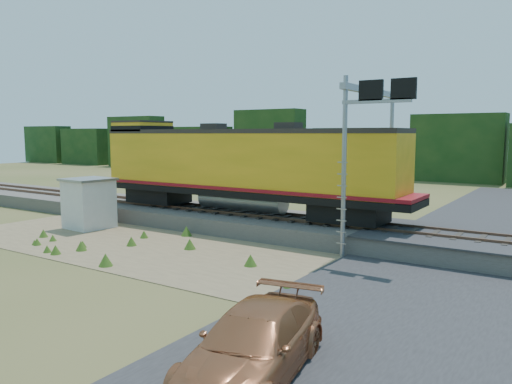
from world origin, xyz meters
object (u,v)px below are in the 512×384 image
Objects in this scene: locomotive at (238,166)px; signal_gantry at (373,123)px; shed at (89,203)px; car at (254,344)px.

locomotive is 7.80m from signal_gantry.
shed is at bearing -146.12° from locomotive.
signal_gantry is 1.50× the size of car.
shed is 14.95m from signal_gantry.
locomotive is at bearing 38.28° from shed.
shed is (-6.44, -4.32, -1.95)m from locomotive.
shed is 0.37× the size of signal_gantry.
locomotive reaches higher than shed.
car is (16.07, -8.63, -0.64)m from shed.
car is at bearing -23.85° from shed.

